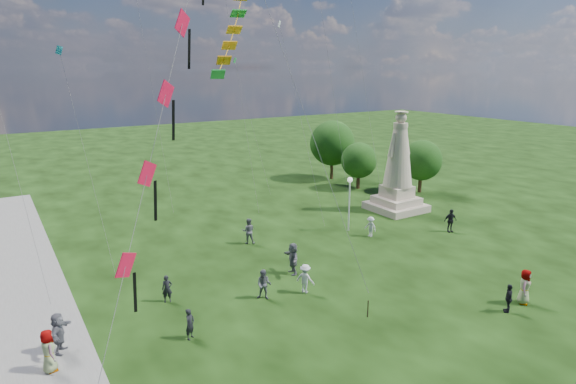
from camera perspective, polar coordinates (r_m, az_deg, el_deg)
statue at (r=41.86m, az=12.89°, el=2.10°), size 4.18×4.18×8.47m
lamppost at (r=35.92m, az=7.31°, el=-0.05°), size 0.38×0.38×4.12m
tree_row at (r=50.69m, az=8.57°, el=4.83°), size 8.24×13.75×6.43m
person_0 at (r=22.93m, az=-11.55°, el=-15.07°), size 0.64×0.60×1.47m
person_1 at (r=25.93m, az=-2.87°, el=-10.90°), size 0.93×0.90×1.64m
person_2 at (r=26.63m, az=2.05°, el=-10.20°), size 0.99×1.18×1.62m
person_3 at (r=27.04m, az=24.68°, el=-11.36°), size 0.96×0.91×1.50m
person_4 at (r=28.21m, az=26.25°, el=-10.04°), size 1.07×0.90×1.87m
person_5 at (r=23.47m, az=-25.49°, el=-15.05°), size 1.43×1.85×1.83m
person_6 at (r=26.42m, az=-14.13°, el=-11.06°), size 0.61×0.48×1.46m
person_7 at (r=33.71m, az=-4.71°, el=-4.63°), size 1.04×0.90×1.82m
person_8 at (r=35.52m, az=9.75°, el=-4.06°), size 0.67×1.04×1.49m
person_9 at (r=37.92m, az=18.69°, el=-3.23°), size 1.14×0.79×1.76m
person_10 at (r=22.39m, az=-26.50°, el=-16.72°), size 0.68×0.96×1.80m
person_11 at (r=28.82m, az=0.58°, el=-7.87°), size 1.15×1.91×1.93m
red_kite_train at (r=18.70m, az=-13.40°, el=14.01°), size 9.07×9.35×19.19m
small_kites at (r=39.91m, az=-7.40°, el=17.75°), size 29.58×18.52×23.72m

